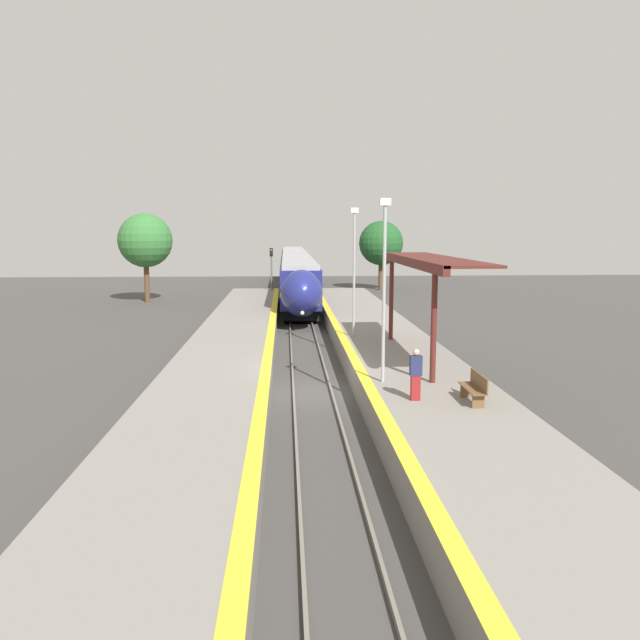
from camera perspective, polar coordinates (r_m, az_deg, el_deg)
name	(u,v)px	position (r m, az deg, el deg)	size (l,w,h in m)	color
ground_plane	(312,393)	(23.96, -0.70, -6.68)	(120.00, 120.00, 0.00)	#423F3D
rail_left	(294,391)	(23.92, -2.44, -6.52)	(0.08, 90.00, 0.15)	slate
rail_right	(331,391)	(23.98, 1.03, -6.48)	(0.08, 90.00, 0.15)	slate
train	(296,271)	(60.31, -2.25, 4.52)	(2.74, 47.29, 3.90)	black
platform_right	(411,379)	(24.29, 8.29, -5.32)	(4.47, 64.00, 1.03)	gray
platform_left	(218,381)	(23.95, -9.31, -5.54)	(4.04, 64.00, 1.03)	gray
platform_bench	(475,387)	(19.38, 13.99, -5.98)	(0.44, 1.63, 0.89)	brown
person_waiting	(416,374)	(19.21, 8.75, -4.90)	(0.36, 0.22, 1.59)	maroon
railway_signal	(271,269)	(53.60, -4.46, 4.64)	(0.28, 0.28, 4.61)	#59595E
lamppost_near	(384,280)	(20.97, 5.88, 3.66)	(0.36, 0.20, 6.19)	#9E9EA3
lamppost_mid	(354,265)	(30.00, 3.14, 5.07)	(0.36, 0.20, 6.19)	#9E9EA3
station_canopy	(424,264)	(25.35, 9.50, 5.07)	(2.02, 11.46, 4.07)	#511E19
background_tree_left	(145,241)	(55.24, -15.69, 6.99)	(4.56, 4.56, 7.53)	brown
background_tree_right	(381,243)	(64.56, 5.60, 7.00)	(4.52, 4.52, 7.06)	brown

